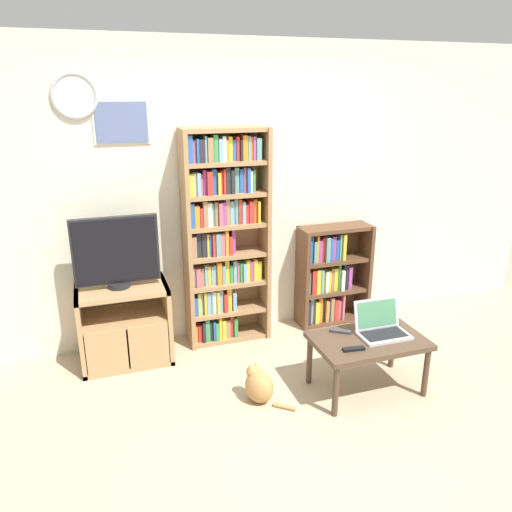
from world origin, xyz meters
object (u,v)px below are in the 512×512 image
bookshelf_short (328,276)px  laptop (381,326)px  tv_stand (125,324)px  cat (258,385)px  coffee_table (368,345)px  remote_near_laptop (354,349)px  remote_far_from_laptop (341,331)px  television (116,253)px  bookshelf_tall (222,236)px

bookshelf_short → laptop: size_ratio=2.57×
tv_stand → bookshelf_short: bearing=4.3°
tv_stand → cat: tv_stand is taller
coffee_table → laptop: bearing=17.4°
remote_near_laptop → cat: size_ratio=0.46×
laptop → cat: bearing=176.3°
bookshelf_short → coffee_table: 1.20m
remote_far_from_laptop → cat: (-0.67, -0.03, -0.32)m
television → laptop: bearing=-28.5°
tv_stand → bookshelf_short: size_ratio=0.75×
television → laptop: 2.13m
television → remote_far_from_laptop: (1.55, -0.88, -0.52)m
bookshelf_short → remote_far_from_laptop: size_ratio=6.15×
remote_far_from_laptop → cat: bearing=-53.4°
tv_stand → laptop: (1.81, -0.99, 0.16)m
tv_stand → remote_near_laptop: 1.89m
remote_near_laptop → remote_far_from_laptop: size_ratio=1.04×
bookshelf_tall → coffee_table: bearing=-55.3°
coffee_table → cat: bearing=171.9°
television → laptop: (1.83, -0.99, -0.47)m
tv_stand → remote_far_from_laptop: (1.54, -0.87, 0.11)m
remote_far_from_laptop → cat: remote_far_from_laptop is taller
laptop → remote_near_laptop: 0.36m
coffee_table → remote_near_laptop: 0.24m
coffee_table → remote_near_laptop: (-0.19, -0.12, 0.06)m
tv_stand → cat: 1.27m
television → cat: size_ratio=1.90×
coffee_table → laptop: (0.12, 0.04, 0.12)m
laptop → remote_near_laptop: (-0.31, -0.16, -0.05)m
laptop → cat: size_ratio=1.07×
remote_near_laptop → television: bearing=-120.6°
coffee_table → television: bearing=148.8°
television → bookshelf_tall: 0.91m
coffee_table → cat: coffee_table is taller
bookshelf_tall → remote_far_from_laptop: bearing=-57.2°
remote_near_laptop → bookshelf_short: bearing=167.9°
television → cat: television is taller
television → coffee_table: (1.70, -1.03, -0.58)m
television → remote_near_laptop: television is taller
bookshelf_short → cat: (-1.07, -1.05, -0.34)m
tv_stand → laptop: 2.07m
tv_stand → laptop: size_ratio=1.94×
tv_stand → remote_near_laptop: tv_stand is taller
bookshelf_tall → coffee_table: 1.53m
television → cat: 1.52m
laptop → remote_far_from_laptop: size_ratio=2.39×
laptop → cat: 1.02m
tv_stand → bookshelf_tall: size_ratio=0.39×
television → cat: (0.88, -0.91, -0.83)m
bookshelf_short → cat: 1.54m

